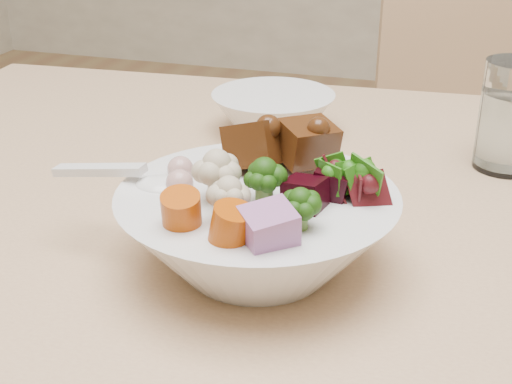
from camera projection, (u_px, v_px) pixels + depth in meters
dining_table at (499, 300)px, 0.67m from camera, size 1.55×0.94×0.70m
chair_far at (478, 181)px, 1.33m from camera, size 0.47×0.47×0.82m
food_bowl at (260, 225)px, 0.57m from camera, size 0.22×0.22×0.12m
soup_spoon at (145, 182)px, 0.58m from camera, size 0.12×0.04×0.02m
water_glass at (511, 120)px, 0.75m from camera, size 0.07×0.07×0.12m
side_bowl at (273, 113)px, 0.86m from camera, size 0.15×0.15×0.05m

